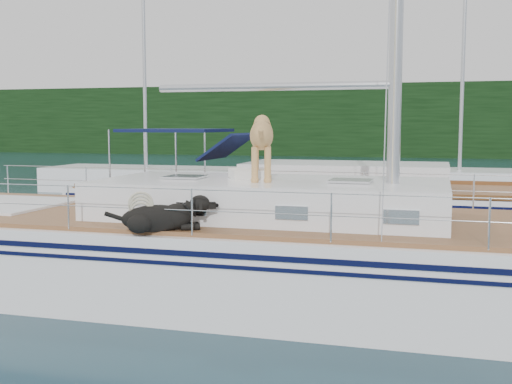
% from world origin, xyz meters
% --- Properties ---
extents(ground, '(120.00, 120.00, 0.00)m').
position_xyz_m(ground, '(0.00, 0.00, 0.00)').
color(ground, black).
rests_on(ground, ground).
extents(tree_line, '(90.00, 3.00, 6.00)m').
position_xyz_m(tree_line, '(0.00, 45.00, 3.00)').
color(tree_line, black).
rests_on(tree_line, ground).
extents(shore_bank, '(92.00, 1.00, 1.20)m').
position_xyz_m(shore_bank, '(0.00, 46.20, 0.60)').
color(shore_bank, '#595147').
rests_on(shore_bank, ground).
extents(main_sailboat, '(12.00, 4.07, 14.01)m').
position_xyz_m(main_sailboat, '(0.09, -0.01, 0.68)').
color(main_sailboat, white).
rests_on(main_sailboat, ground).
extents(neighbor_sailboat, '(11.00, 3.50, 13.30)m').
position_xyz_m(neighbor_sailboat, '(-0.01, 6.10, 0.63)').
color(neighbor_sailboat, white).
rests_on(neighbor_sailboat, ground).
extents(bg_boat_west, '(8.00, 3.00, 11.65)m').
position_xyz_m(bg_boat_west, '(-8.00, 14.00, 0.45)').
color(bg_boat_west, white).
rests_on(bg_boat_west, ground).
extents(bg_boat_center, '(7.20, 3.00, 11.65)m').
position_xyz_m(bg_boat_center, '(4.00, 16.00, 0.45)').
color(bg_boat_center, white).
rests_on(bg_boat_center, ground).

